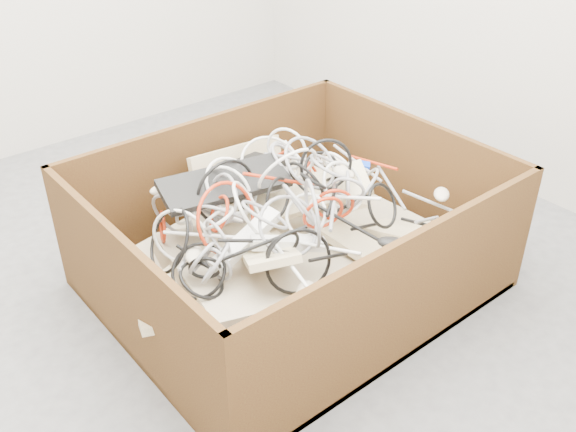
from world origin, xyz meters
TOP-DOWN VIEW (x-y plane):
  - ground at (0.00, 0.00)m, footprint 3.00×3.00m
  - cardboard_box at (0.15, -0.28)m, footprint 1.34×1.12m
  - keyboard_pile at (0.15, -0.25)m, footprint 1.31×1.02m
  - mice_scatter at (0.22, -0.43)m, footprint 1.00×0.82m
  - power_strip_left at (-0.09, -0.36)m, footprint 0.30×0.11m
  - power_strip_right at (0.01, -0.46)m, footprint 0.25×0.16m
  - vga_plug at (0.58, -0.24)m, footprint 0.06×0.06m
  - cable_tangle at (0.07, -0.27)m, footprint 1.06×0.87m

SIDE VIEW (x-z plane):
  - ground at x=0.00m, z-range 0.00..0.00m
  - cardboard_box at x=0.15m, z-range -0.14..0.39m
  - keyboard_pile at x=0.15m, z-range 0.09..0.49m
  - power_strip_right at x=0.01m, z-range 0.31..0.40m
  - power_strip_left at x=-0.09m, z-range 0.30..0.42m
  - vga_plug at x=0.58m, z-range 0.35..0.38m
  - mice_scatter at x=0.22m, z-range 0.27..0.47m
  - cable_tangle at x=0.07m, z-range 0.19..0.62m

